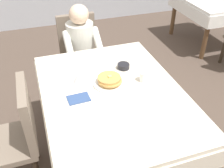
# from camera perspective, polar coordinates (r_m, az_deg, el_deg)

# --- Properties ---
(ground_plane) EXTENTS (14.00, 14.00, 0.00)m
(ground_plane) POSITION_cam_1_polar(r_m,az_deg,el_deg) (2.58, 0.09, -14.83)
(ground_plane) COLOR brown
(dining_table_main) EXTENTS (1.12, 1.52, 0.74)m
(dining_table_main) POSITION_cam_1_polar(r_m,az_deg,el_deg) (2.12, 0.11, -3.55)
(dining_table_main) COLOR silver
(dining_table_main) RESTS_ON ground
(chair_diner) EXTENTS (0.44, 0.45, 0.93)m
(chair_diner) POSITION_cam_1_polar(r_m,az_deg,el_deg) (3.13, -7.22, 7.53)
(chair_diner) COLOR #7A6B5B
(chair_diner) RESTS_ON ground
(diner_person) EXTENTS (0.40, 0.43, 1.12)m
(diner_person) POSITION_cam_1_polar(r_m,az_deg,el_deg) (2.93, -6.76, 8.57)
(diner_person) COLOR silver
(diner_person) RESTS_ON ground
(chair_left_side) EXTENTS (0.45, 0.44, 0.93)m
(chair_left_side) POSITION_cam_1_polar(r_m,az_deg,el_deg) (2.15, -20.08, -9.94)
(chair_left_side) COLOR #7A6B5B
(chair_left_side) RESTS_ON ground
(plate_breakfast) EXTENTS (0.28, 0.28, 0.02)m
(plate_breakfast) POSITION_cam_1_polar(r_m,az_deg,el_deg) (2.14, -0.45, 0.16)
(plate_breakfast) COLOR white
(plate_breakfast) RESTS_ON dining_table_main
(breakfast_stack) EXTENTS (0.20, 0.21, 0.07)m
(breakfast_stack) POSITION_cam_1_polar(r_m,az_deg,el_deg) (2.12, -0.55, 0.94)
(breakfast_stack) COLOR tan
(breakfast_stack) RESTS_ON plate_breakfast
(cup_coffee) EXTENTS (0.11, 0.08, 0.08)m
(cup_coffee) POSITION_cam_1_polar(r_m,az_deg,el_deg) (2.18, 7.13, 1.64)
(cup_coffee) COLOR white
(cup_coffee) RESTS_ON dining_table_main
(bowl_butter) EXTENTS (0.11, 0.11, 0.04)m
(bowl_butter) POSITION_cam_1_polar(r_m,az_deg,el_deg) (2.34, 2.54, 3.96)
(bowl_butter) COLOR black
(bowl_butter) RESTS_ON dining_table_main
(syrup_pitcher) EXTENTS (0.08, 0.08, 0.07)m
(syrup_pitcher) POSITION_cam_1_polar(r_m,az_deg,el_deg) (2.17, -7.62, 1.26)
(syrup_pitcher) COLOR silver
(syrup_pitcher) RESTS_ON dining_table_main
(fork_left_of_plate) EXTENTS (0.03, 0.18, 0.00)m
(fork_left_of_plate) POSITION_cam_1_polar(r_m,az_deg,el_deg) (2.09, -5.24, -1.22)
(fork_left_of_plate) COLOR silver
(fork_left_of_plate) RESTS_ON dining_table_main
(knife_right_of_plate) EXTENTS (0.04, 0.20, 0.00)m
(knife_right_of_plate) POSITION_cam_1_polar(r_m,az_deg,el_deg) (2.18, 4.46, 0.66)
(knife_right_of_plate) COLOR silver
(knife_right_of_plate) RESTS_ON dining_table_main
(spoon_near_edge) EXTENTS (0.15, 0.05, 0.00)m
(spoon_near_edge) POSITION_cam_1_polar(r_m,az_deg,el_deg) (1.92, 3.49, -4.92)
(spoon_near_edge) COLOR silver
(spoon_near_edge) RESTS_ON dining_table_main
(napkin_folded) EXTENTS (0.17, 0.13, 0.01)m
(napkin_folded) POSITION_cam_1_polar(r_m,az_deg,el_deg) (2.00, -7.39, -3.19)
(napkin_folded) COLOR #334C7F
(napkin_folded) RESTS_ON dining_table_main
(background_table_far) EXTENTS (0.92, 1.12, 0.74)m
(background_table_far) POSITION_cam_1_polar(r_m,az_deg,el_deg) (4.54, 21.16, 15.77)
(background_table_far) COLOR white
(background_table_far) RESTS_ON ground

